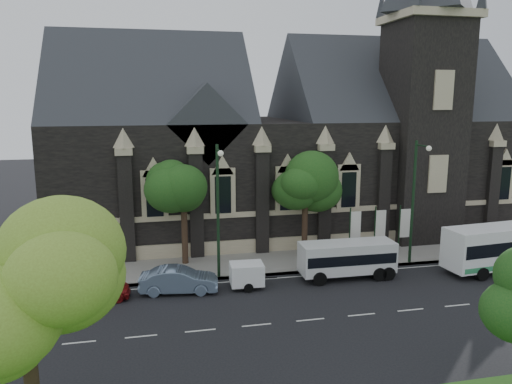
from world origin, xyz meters
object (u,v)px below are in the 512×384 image
object	(u,v)px
car_far_red	(94,290)
street_lamp_near	(415,196)
tree_park_near	(33,284)
box_trailer	(247,274)
tree_walk_left	(186,187)
banner_flag_right	(403,226)
tree_walk_right	(307,181)
shuttle_bus	(347,257)
banner_flag_center	(378,228)
street_lamp_mid	(218,205)
banner_flag_left	(353,229)
sedan	(179,280)

from	to	relation	value
car_far_red	street_lamp_near	bearing A→B (deg)	-89.65
tree_park_near	box_trailer	world-z (taller)	tree_park_near
tree_walk_left	banner_flag_right	xyz separation A→B (m)	(16.08, -1.70, -3.35)
tree_walk_right	shuttle_bus	size ratio (longest dim) A/B	1.22
tree_park_near	tree_walk_left	world-z (taller)	tree_park_near
tree_walk_left	shuttle_bus	distance (m)	12.22
tree_park_near	tree_walk_left	xyz separation A→B (m)	(5.97, 19.47, -0.68)
banner_flag_right	box_trailer	size ratio (longest dim) A/B	1.31
tree_walk_left	box_trailer	xyz separation A→B (m)	(3.30, -5.43, -4.82)
tree_walk_left	banner_flag_center	xyz separation A→B (m)	(14.08, -1.70, -3.35)
street_lamp_mid	banner_flag_left	xyz separation A→B (m)	(10.29, 1.91, -2.73)
tree_park_near	banner_flag_center	world-z (taller)	tree_park_near
street_lamp_near	tree_walk_left	bearing A→B (deg)	167.13
tree_walk_left	street_lamp_near	world-z (taller)	street_lamp_near
box_trailer	tree_walk_left	bearing A→B (deg)	123.79
tree_park_near	car_far_red	bearing A→B (deg)	90.09
tree_park_near	box_trailer	bearing A→B (deg)	56.56
tree_park_near	car_far_red	distance (m)	15.04
tree_walk_right	sedan	world-z (taller)	tree_walk_right
box_trailer	sedan	distance (m)	4.27
tree_walk_right	car_far_red	size ratio (longest dim) A/B	1.84
tree_park_near	banner_flag_center	distance (m)	27.10
street_lamp_mid	sedan	size ratio (longest dim) A/B	1.87
tree_walk_left	shuttle_bus	xyz separation A→B (m)	(10.24, -5.09, -4.30)
car_far_red	shuttle_bus	bearing A→B (deg)	-93.11
tree_walk_left	car_far_red	xyz separation A→B (m)	(-5.99, -5.55, -5.01)
tree_walk_right	sedan	distance (m)	12.34
street_lamp_mid	banner_flag_right	size ratio (longest dim) A/B	2.25
banner_flag_right	sedan	bearing A→B (deg)	-168.22
tree_park_near	sedan	distance (m)	16.09
banner_flag_left	car_far_red	xyz separation A→B (m)	(-18.08, -3.85, -1.66)
street_lamp_near	banner_flag_center	size ratio (longest dim) A/B	2.25
car_far_red	tree_walk_left	bearing A→B (deg)	-51.93
street_lamp_mid	banner_flag_right	distance (m)	14.67
tree_walk_left	street_lamp_mid	xyz separation A→B (m)	(1.80, -3.61, -0.62)
tree_walk_right	sedan	xyz separation A→B (m)	(-9.97, -5.27, -5.02)
banner_flag_center	shuttle_bus	distance (m)	5.21
street_lamp_near	banner_flag_right	world-z (taller)	street_lamp_near
banner_flag_right	sedan	xyz separation A→B (m)	(-17.05, -3.55, -1.59)
tree_park_near	tree_walk_right	bearing A→B (deg)	52.44
box_trailer	car_far_red	distance (m)	9.30
tree_walk_left	street_lamp_mid	bearing A→B (deg)	-63.53
street_lamp_near	banner_flag_left	size ratio (longest dim) A/B	2.25
tree_walk_right	tree_walk_left	xyz separation A→B (m)	(-9.01, -0.01, -0.08)
shuttle_bus	car_far_red	distance (m)	16.26
street_lamp_near	shuttle_bus	distance (m)	6.83
banner_flag_left	sedan	xyz separation A→B (m)	(-13.05, -3.55, -1.59)
street_lamp_near	sedan	bearing A→B (deg)	-174.39
street_lamp_near	box_trailer	bearing A→B (deg)	-171.72
banner_flag_right	sedan	distance (m)	17.49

